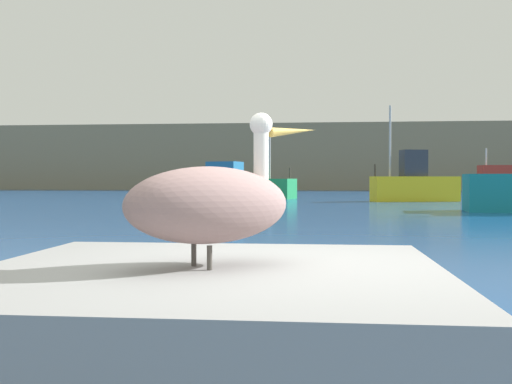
{
  "coord_description": "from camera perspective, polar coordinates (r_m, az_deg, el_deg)",
  "views": [
    {
      "loc": [
        -0.03,
        -3.65,
        1.29
      ],
      "look_at": [
        -2.67,
        22.48,
        0.71
      ],
      "focal_mm": 42.01,
      "sensor_mm": 36.0,
      "label": 1
    }
  ],
  "objects": [
    {
      "name": "fishing_boat_orange",
      "position": [
        45.14,
        22.74,
        0.57
      ],
      "size": [
        5.94,
        2.02,
        3.42
      ],
      "rotation": [
        0.0,
        0.0,
        3.22
      ],
      "color": "orange",
      "rests_on": "ground"
    },
    {
      "name": "pelican",
      "position": [
        3.4,
        -4.3,
        -1.06
      ],
      "size": [
        1.17,
        1.05,
        0.9
      ],
      "rotation": [
        0.0,
        0.0,
        0.7
      ],
      "color": "gray",
      "rests_on": "pier_dock"
    },
    {
      "name": "hillside_backdrop",
      "position": [
        75.11,
        5.8,
        3.15
      ],
      "size": [
        140.0,
        17.07,
        7.52
      ],
      "primitive_type": "cube",
      "color": "#7F755B",
      "rests_on": "ground"
    },
    {
      "name": "fishing_boat_green",
      "position": [
        39.43,
        -2.01,
        0.63
      ],
      "size": [
        7.91,
        4.01,
        4.64
      ],
      "rotation": [
        0.0,
        0.0,
        -0.28
      ],
      "color": "#1E8C4C",
      "rests_on": "ground"
    },
    {
      "name": "pier_dock",
      "position": [
        3.5,
        -4.45,
        -13.58
      ],
      "size": [
        2.63,
        2.49,
        0.79
      ],
      "primitive_type": "cube",
      "color": "#949494",
      "rests_on": "ground"
    },
    {
      "name": "fishing_boat_yellow",
      "position": [
        35.2,
        14.84,
        0.72
      ],
      "size": [
        5.06,
        2.38,
        5.43
      ],
      "rotation": [
        0.0,
        0.0,
        3.36
      ],
      "color": "yellow",
      "rests_on": "ground"
    }
  ]
}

